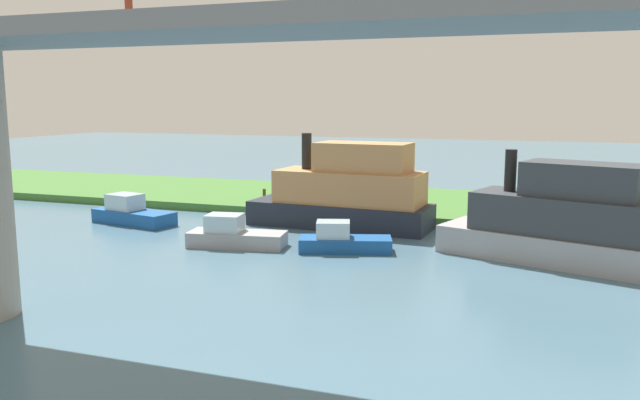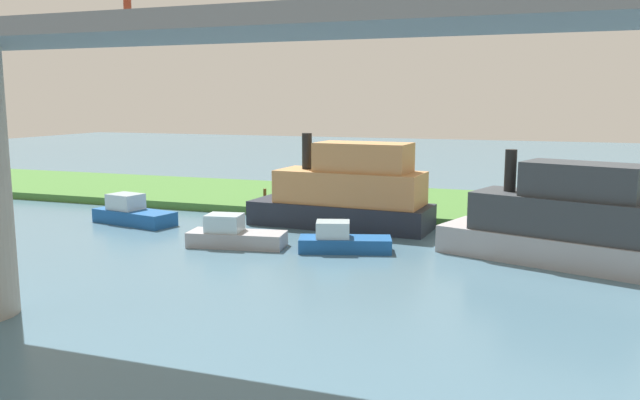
% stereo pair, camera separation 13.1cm
% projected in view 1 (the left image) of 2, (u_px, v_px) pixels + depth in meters
% --- Properties ---
extents(ground_plane, '(160.00, 160.00, 0.00)m').
position_uv_depth(ground_plane, '(328.00, 220.00, 37.44)').
color(ground_plane, '#476B7F').
extents(grassy_bank, '(80.00, 12.00, 0.50)m').
position_uv_depth(grassy_bank, '(357.00, 201.00, 42.99)').
color(grassy_bank, '#427533').
rests_on(grassy_bank, ground).
extents(person_on_bank, '(0.48, 0.48, 1.39)m').
position_uv_depth(person_on_bank, '(297.00, 191.00, 41.04)').
color(person_on_bank, '#2D334C').
rests_on(person_on_bank, grassy_bank).
extents(mooring_post, '(0.20, 0.20, 0.90)m').
position_uv_depth(mooring_post, '(264.00, 196.00, 40.51)').
color(mooring_post, brown).
rests_on(mooring_post, grassy_bank).
extents(skiff_small, '(10.25, 3.97, 5.14)m').
position_uv_depth(skiff_small, '(346.00, 193.00, 35.16)').
color(skiff_small, '#1E232D').
rests_on(skiff_small, ground).
extents(riverboat_paddlewheel, '(5.27, 2.76, 1.67)m').
position_uv_depth(riverboat_paddlewheel, '(132.00, 213.00, 36.27)').
color(riverboat_paddlewheel, '#195199').
rests_on(riverboat_paddlewheel, ground).
extents(pontoon_yellow, '(9.88, 5.91, 4.79)m').
position_uv_depth(pontoon_yellow, '(558.00, 222.00, 27.57)').
color(pontoon_yellow, '#99999E').
rests_on(pontoon_yellow, ground).
extents(motorboat_white, '(4.84, 2.33, 1.55)m').
position_uv_depth(motorboat_white, '(234.00, 235.00, 30.66)').
color(motorboat_white, '#99999E').
rests_on(motorboat_white, ground).
extents(motorboat_red, '(4.51, 2.69, 1.42)m').
position_uv_depth(motorboat_red, '(342.00, 241.00, 29.66)').
color(motorboat_red, '#195199').
rests_on(motorboat_red, ground).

